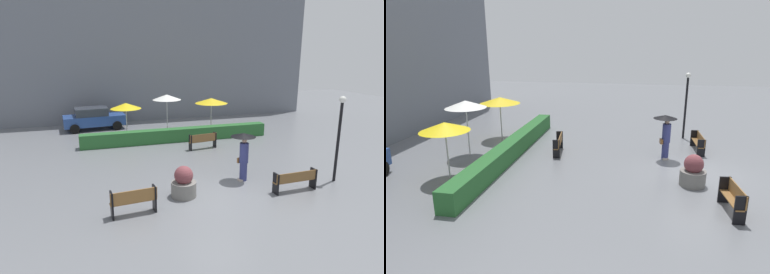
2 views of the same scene
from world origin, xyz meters
The scene contains 11 objects.
ground_plane centered at (0.00, 0.00, 0.00)m, with size 60.00×60.00×0.00m, color slate.
bench_near_right centered at (3.09, -0.44, 0.50)m, with size 1.89×0.44×0.84m.
bench_back_row centered at (1.58, 6.33, 0.53)m, with size 1.70×0.53×0.89m.
bench_near_left centered at (-3.31, -0.50, 0.55)m, with size 1.61×0.50×0.94m.
pedestrian_with_umbrella centered at (1.63, 1.31, 1.40)m, with size 1.07×1.07×2.08m.
planter_pot centered at (-1.28, 0.44, 0.53)m, with size 0.97×0.97×1.22m.
lamp_post centered at (5.35, 0.02, 2.27)m, with size 0.28×0.28×3.66m.
patio_umbrella_yellow centered at (-2.28, 9.90, 2.12)m, with size 1.92×1.92×2.30m.
patio_umbrella_white centered at (0.48, 10.46, 2.48)m, with size 1.88×1.88×2.66m.
patio_umbrella_yellow_far centered at (3.47, 10.06, 2.17)m, with size 2.20×2.20×2.35m.
hedge_strip centered at (0.65, 8.40, 0.41)m, with size 11.63×0.70×0.81m, color #28602D.
Camera 2 is at (-13.78, 2.61, 5.32)m, focal length 31.65 mm.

